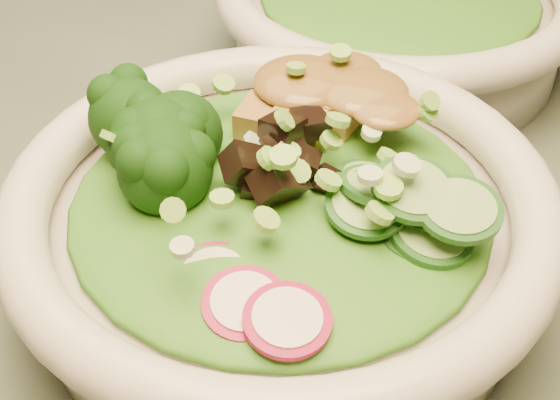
% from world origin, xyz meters
% --- Properties ---
extents(salad_bowl, '(0.30, 0.30, 0.08)m').
position_xyz_m(salad_bowl, '(-0.13, -0.05, 0.79)').
color(salad_bowl, silver).
rests_on(salad_bowl, dining_table).
extents(side_bowl, '(0.29, 0.29, 0.08)m').
position_xyz_m(side_bowl, '(-0.17, 0.21, 0.79)').
color(side_bowl, silver).
rests_on(side_bowl, dining_table).
extents(lettuce_bed, '(0.22, 0.22, 0.03)m').
position_xyz_m(lettuce_bed, '(-0.13, -0.05, 0.82)').
color(lettuce_bed, '#2C5E13').
rests_on(lettuce_bed, salad_bowl).
extents(broccoli_florets, '(0.11, 0.11, 0.05)m').
position_xyz_m(broccoli_florets, '(-0.20, -0.06, 0.83)').
color(broccoli_florets, black).
rests_on(broccoli_florets, salad_bowl).
extents(radish_slices, '(0.13, 0.09, 0.02)m').
position_xyz_m(radish_slices, '(-0.12, -0.13, 0.82)').
color(radish_slices, maroon).
rests_on(radish_slices, salad_bowl).
extents(cucumber_slices, '(0.10, 0.10, 0.04)m').
position_xyz_m(cucumber_slices, '(-0.06, -0.05, 0.83)').
color(cucumber_slices, '#98C06B').
rests_on(cucumber_slices, salad_bowl).
extents(mushroom_heap, '(0.10, 0.10, 0.04)m').
position_xyz_m(mushroom_heap, '(-0.13, -0.04, 0.83)').
color(mushroom_heap, black).
rests_on(mushroom_heap, salad_bowl).
extents(tofu_cubes, '(0.12, 0.10, 0.04)m').
position_xyz_m(tofu_cubes, '(-0.14, 0.01, 0.83)').
color(tofu_cubes, olive).
rests_on(tofu_cubes, salad_bowl).
extents(peanut_sauce, '(0.08, 0.06, 0.02)m').
position_xyz_m(peanut_sauce, '(-0.14, 0.01, 0.84)').
color(peanut_sauce, brown).
rests_on(peanut_sauce, tofu_cubes).
extents(scallion_garnish, '(0.21, 0.21, 0.03)m').
position_xyz_m(scallion_garnish, '(-0.13, -0.05, 0.84)').
color(scallion_garnish, '#80C043').
rests_on(scallion_garnish, salad_bowl).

